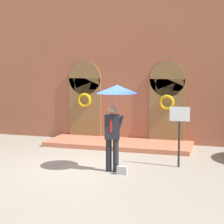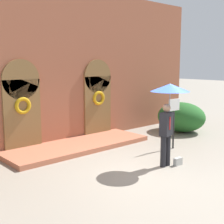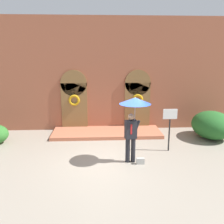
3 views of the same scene
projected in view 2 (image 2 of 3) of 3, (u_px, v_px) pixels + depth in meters
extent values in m
plane|color=gray|center=(143.00, 170.00, 8.61)|extent=(80.00, 80.00, 0.00)
cube|color=#9E563D|center=(58.00, 66.00, 11.24)|extent=(14.00, 0.50, 5.60)
cube|color=brown|center=(22.00, 116.00, 10.23)|extent=(1.30, 0.08, 2.40)
cylinder|color=brown|center=(21.00, 79.00, 10.04)|extent=(1.30, 0.08, 1.30)
cube|color=brown|center=(98.00, 107.00, 12.34)|extent=(1.30, 0.08, 2.40)
cylinder|color=brown|center=(98.00, 76.00, 12.15)|extent=(1.30, 0.08, 1.30)
torus|color=#C69314|center=(23.00, 106.00, 10.12)|extent=(0.56, 0.12, 0.56)
torus|color=#C69314|center=(99.00, 98.00, 12.24)|extent=(0.56, 0.12, 0.56)
cube|color=#B56346|center=(78.00, 146.00, 10.83)|extent=(5.20, 1.80, 0.16)
cylinder|color=black|center=(163.00, 151.00, 8.82)|extent=(0.16, 0.16, 0.90)
cylinder|color=black|center=(168.00, 150.00, 8.95)|extent=(0.16, 0.16, 0.90)
cube|color=black|center=(166.00, 124.00, 8.76)|extent=(0.44, 0.32, 0.66)
cube|color=#A51919|center=(170.00, 123.00, 8.66)|extent=(0.06, 0.02, 0.36)
sphere|color=#A87A5B|center=(167.00, 108.00, 8.69)|extent=(0.22, 0.22, 0.22)
cylinder|color=black|center=(171.00, 120.00, 8.89)|extent=(0.22, 0.09, 0.46)
cylinder|color=gray|center=(170.00, 109.00, 8.78)|extent=(0.02, 0.02, 0.98)
cone|color=#284CB7|center=(170.00, 88.00, 8.69)|extent=(1.10, 1.10, 0.22)
cone|color=white|center=(170.00, 87.00, 8.69)|extent=(0.61, 0.61, 0.20)
cube|color=#B7B7B2|center=(178.00, 161.00, 9.02)|extent=(0.29, 0.13, 0.22)
cylinder|color=black|center=(173.00, 130.00, 10.69)|extent=(0.06, 0.06, 1.30)
cube|color=white|center=(174.00, 105.00, 10.55)|extent=(0.56, 0.03, 0.40)
ellipsoid|color=#235B23|center=(181.00, 117.00, 13.32)|extent=(1.79, 2.12, 1.26)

